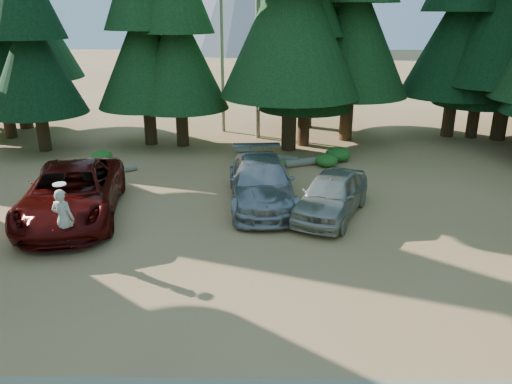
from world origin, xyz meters
TOP-DOWN VIEW (x-y plane):
  - ground at (0.00, 0.00)m, footprint 160.00×160.00m
  - forest_belt_north at (0.00, 15.00)m, footprint 36.00×7.00m
  - snag_front at (0.80, 14.50)m, footprint 0.24×0.24m
  - snag_back at (-1.20, 16.00)m, footprint 0.20×0.20m
  - red_pickup at (-5.36, 3.13)m, footprint 3.97×6.80m
  - silver_minivan_center at (0.99, 4.53)m, footprint 2.66×5.73m
  - silver_minivan_right at (3.39, 3.41)m, footprint 3.42×4.77m
  - frisbee_player at (-4.63, 0.46)m, footprint 0.72×0.54m
  - log_left at (-6.02, 7.44)m, footprint 3.11×2.25m
  - log_mid at (1.22, 10.50)m, footprint 3.08×2.12m
  - log_right at (2.27, 8.90)m, footprint 5.24×2.49m
  - shrub_far_left at (-6.41, 9.68)m, footprint 0.99×0.99m
  - shrub_left at (-6.41, 7.32)m, footprint 0.87×0.87m
  - shrub_center_left at (0.61, 9.18)m, footprint 1.07×1.07m
  - shrub_center_right at (3.95, 9.12)m, footprint 1.01×1.01m
  - shrub_right at (1.60, 8.51)m, footprint 1.00×1.00m
  - shrub_far_right at (4.58, 10.00)m, footprint 1.17×1.17m

SIDE VIEW (x-z plane):
  - ground at x=0.00m, z-range 0.00..0.00m
  - forest_belt_north at x=0.00m, z-range -11.00..11.00m
  - log_left at x=-6.02m, z-range 0.00..0.26m
  - log_mid at x=1.22m, z-range 0.00..0.29m
  - log_right at x=2.27m, z-range 0.00..0.35m
  - shrub_left at x=-6.41m, z-range 0.00..0.48m
  - shrub_far_left at x=-6.41m, z-range 0.00..0.54m
  - shrub_right at x=1.60m, z-range 0.00..0.55m
  - shrub_center_right at x=3.95m, z-range 0.00..0.56m
  - shrub_center_left at x=0.61m, z-range 0.00..0.59m
  - shrub_far_right at x=4.58m, z-range 0.00..0.64m
  - silver_minivan_right at x=3.39m, z-range 0.00..1.51m
  - silver_minivan_center at x=0.99m, z-range 0.00..1.62m
  - red_pickup at x=-5.36m, z-range 0.00..1.78m
  - frisbee_player at x=-4.63m, z-range 0.10..2.05m
  - snag_back at x=-1.20m, z-range 0.00..10.00m
  - snag_front at x=0.80m, z-range 0.00..12.00m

